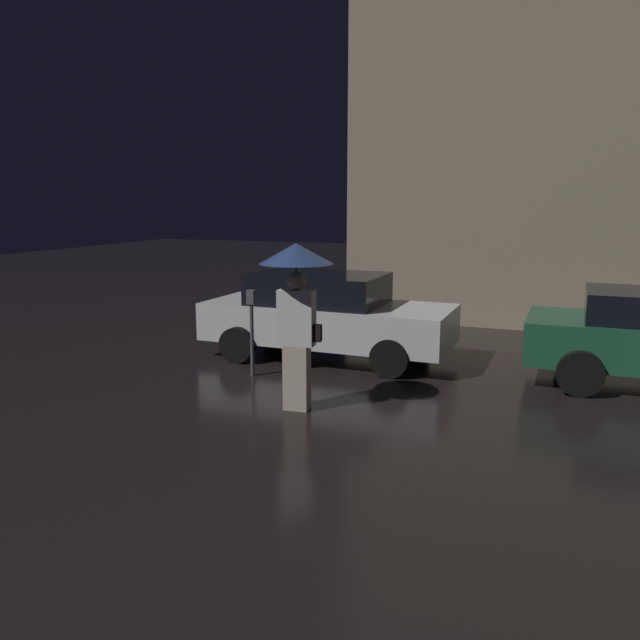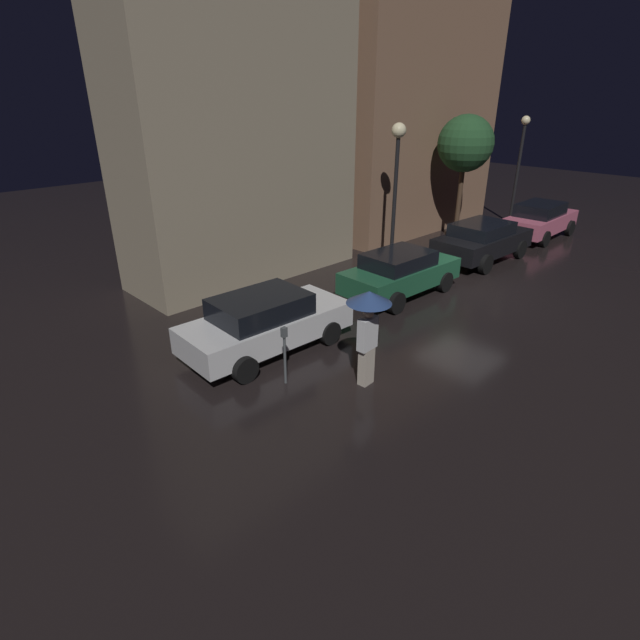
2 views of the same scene
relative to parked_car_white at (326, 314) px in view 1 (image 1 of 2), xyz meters
The scene contains 4 objects.
building_facade_left 7.36m from the parked_car_white, 58.16° to the left, with size 7.90×3.00×10.05m.
parked_car_white is the anchor object (origin of this frame).
pedestrian_with_umbrella 2.97m from the parked_car_white, 77.93° to the right, with size 0.96×0.96×2.20m.
parking_meter 1.68m from the parked_car_white, 113.92° to the right, with size 0.12×0.10×1.37m.
Camera 1 is at (-3.66, -8.71, 2.73)m, focal length 35.00 mm.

